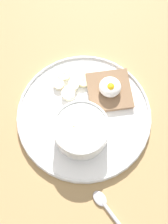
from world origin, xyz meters
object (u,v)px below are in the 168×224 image
Objects in this scene: banana_slice_left at (68,94)px; toast_slice at (109,91)px; spoon at (106,207)px; poached_egg at (110,87)px; banana_slice_right at (59,85)px; banana_slice_inner at (83,81)px; banana_slice_back at (64,74)px; banana_slice_front at (73,85)px; oatmeal_bowl at (80,131)px.

toast_slice is at bearing -167.57° from banana_slice_left.
banana_slice_left is 0.53× the size of spoon.
poached_egg is at bearing -167.84° from banana_slice_left.
banana_slice_inner reaches higher than banana_slice_right.
banana_slice_back is (11.08, -2.84, -0.07)cm from toast_slice.
banana_slice_right is (3.39, 0.18, -0.10)cm from banana_slice_front.
toast_slice is 11.43cm from banana_slice_back.
toast_slice is 25.94cm from spoon.
oatmeal_bowl is at bearing 64.59° from toast_slice.
banana_slice_right is at bearing -60.00° from oatmeal_bowl.
banana_slice_back and banana_slice_right have the same top height.
oatmeal_bowl reaches higher than banana_slice_front.
spoon is at bearing 94.32° from toast_slice.
banana_slice_right is (11.94, -0.05, -0.09)cm from toast_slice.
banana_slice_front is 0.39× the size of spoon.
spoon is (-11.30, 23.77, -1.30)cm from banana_slice_left.
oatmeal_bowl is 13.39cm from banana_slice_inner.
toast_slice is 11.94cm from banana_slice_right.
oatmeal_bowl is at bearing 113.24° from banana_slice_left.
oatmeal_bowl is at bearing 64.46° from poached_egg.
oatmeal_bowl is 2.64× the size of banana_slice_left.
banana_slice_left is (3.97, -9.25, -2.51)cm from oatmeal_bowl.
banana_slice_left is at bearing 109.40° from banana_slice_back.
banana_slice_front reaches higher than banana_slice_back.
oatmeal_bowl is 2.36× the size of poached_egg.
toast_slice is 8.55cm from banana_slice_front.
poached_egg is at bearing 179.54° from banana_slice_right.
spoon is (-13.89, 25.89, -1.19)cm from banana_slice_right.
banana_slice_back is at bearing -14.59° from poached_egg.
banana_slice_right reaches higher than spoon.
poached_egg reaches higher than banana_slice_back.
banana_slice_front is (3.18, -11.55, -2.53)cm from oatmeal_bowl.
banana_slice_inner is at bearing -162.68° from banana_slice_right.
banana_slice_inner is (6.41, -1.82, -2.13)cm from poached_egg.
banana_slice_back is 1.21× the size of banana_slice_right.
spoon is at bearing 116.78° from oatmeal_bowl.
banana_slice_inner is at bearing -73.17° from spoon.
banana_slice_front is at bearing -176.98° from banana_slice_right.
banana_slice_front is 0.77× the size of banana_slice_inner.
banana_slice_inner is at bearing -127.53° from banana_slice_left.
toast_slice is 2.70× the size of banana_slice_left.
banana_slice_inner is (6.40, -1.78, -0.08)cm from toast_slice.
banana_slice_inner is 0.50× the size of spoon.
oatmeal_bowl is 16.70cm from spoon.
oatmeal_bowl is at bearing 105.38° from banana_slice_front.
banana_slice_front is at bearing -109.20° from banana_slice_left.
spoon is at bearing 106.83° from banana_slice_inner.
poached_egg is at bearing 178.16° from banana_slice_front.
poached_egg is 1.12× the size of banana_slice_left.
poached_egg reaches higher than toast_slice.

